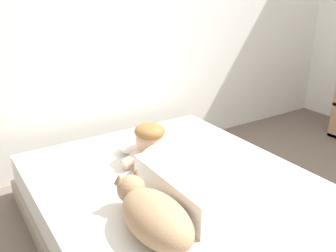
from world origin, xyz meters
The scene contains 8 objects.
ground_plane centered at (0.00, 0.00, 0.00)m, with size 13.39×13.39×0.00m, color #66564C.
back_wall centered at (0.00, 1.43, 1.25)m, with size 4.69×0.12×2.50m.
bed centered at (-0.29, 0.23, 0.17)m, with size 1.58×1.94×0.34m.
pillow centered at (-0.17, 0.75, 0.39)m, with size 0.52×0.32×0.11m, color white.
person_lying centered at (-0.30, 0.21, 0.44)m, with size 0.43×0.92×0.27m.
dog centered at (-0.66, -0.07, 0.44)m, with size 0.26×0.57×0.21m.
coffee_cup centered at (-0.12, 0.54, 0.37)m, with size 0.12×0.09×0.07m.
cell_phone centered at (-0.18, 0.25, 0.34)m, with size 0.07×0.14×0.01m, color black.
Camera 1 is at (-1.37, -1.31, 1.44)m, focal length 39.26 mm.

